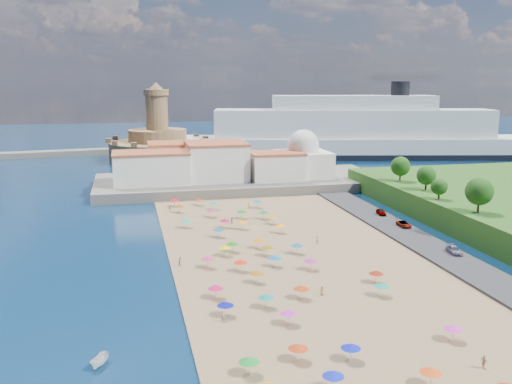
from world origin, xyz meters
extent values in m
plane|color=#071938|center=(0.00, 0.00, 0.00)|extent=(700.00, 700.00, 0.00)
cube|color=#59544C|center=(10.00, 73.00, 1.50)|extent=(90.00, 36.00, 3.00)
cube|color=#59544C|center=(-12.00, 108.00, 1.20)|extent=(18.00, 70.00, 2.40)
cube|color=silver|center=(-18.00, 69.00, 7.50)|extent=(22.00, 14.00, 9.00)
cube|color=silver|center=(2.00, 71.00, 8.50)|extent=(18.00, 16.00, 11.00)
cube|color=silver|center=(20.00, 67.00, 7.00)|extent=(16.00, 12.00, 8.00)
cube|color=silver|center=(-6.00, 83.00, 8.00)|extent=(24.00, 14.00, 10.00)
cube|color=silver|center=(30.00, 71.00, 7.00)|extent=(16.00, 16.00, 8.00)
sphere|color=silver|center=(30.00, 71.00, 13.00)|extent=(10.00, 10.00, 10.00)
cylinder|color=silver|center=(30.00, 71.00, 16.80)|extent=(1.20, 1.20, 1.60)
cylinder|color=olive|center=(-12.00, 138.00, 4.00)|extent=(40.00, 40.00, 8.00)
cylinder|color=olive|center=(-12.00, 138.00, 10.50)|extent=(24.00, 24.00, 5.00)
cylinder|color=olive|center=(-12.00, 138.00, 20.00)|extent=(9.00, 9.00, 14.00)
cylinder|color=olive|center=(-12.00, 138.00, 28.20)|extent=(10.40, 10.40, 2.40)
cone|color=olive|center=(-12.00, 138.00, 30.90)|extent=(6.00, 6.00, 3.00)
cube|color=black|center=(70.63, 128.90, 1.20)|extent=(150.35, 53.45, 2.40)
cube|color=silver|center=(70.63, 128.90, 4.44)|extent=(149.29, 52.84, 8.88)
cube|color=silver|center=(70.63, 128.90, 14.81)|extent=(119.52, 42.66, 11.85)
cube|color=silver|center=(70.63, 128.90, 23.69)|extent=(70.46, 28.26, 5.92)
cylinder|color=black|center=(89.92, 124.68, 29.61)|extent=(7.90, 7.90, 5.92)
cylinder|color=gray|center=(-12.45, 40.74, 1.25)|extent=(0.07, 0.07, 2.00)
cone|color=#8A3F0C|center=(-12.45, 40.74, 2.15)|extent=(2.50, 2.50, 0.60)
cylinder|color=gray|center=(8.16, 41.67, 1.25)|extent=(0.07, 0.07, 2.00)
cone|color=#0D6FB5|center=(8.16, 41.67, 2.15)|extent=(2.50, 2.50, 0.60)
cylinder|color=gray|center=(6.96, -49.07, 1.25)|extent=(0.07, 0.07, 2.00)
cone|color=#DA4A11|center=(6.96, -49.07, 2.15)|extent=(2.50, 2.50, 0.60)
cylinder|color=gray|center=(-5.40, 4.87, 1.25)|extent=(0.07, 0.07, 2.00)
cone|color=#197314|center=(-5.40, 4.87, 2.15)|extent=(2.50, 2.50, 0.60)
cylinder|color=gray|center=(-0.07, 21.37, 1.25)|extent=(0.07, 0.07, 2.00)
cone|color=orange|center=(-0.07, 21.37, 2.15)|extent=(2.50, 2.50, 0.60)
cylinder|color=gray|center=(7.45, 16.16, 1.25)|extent=(0.07, 0.07, 2.00)
cone|color=orange|center=(7.45, 16.16, 2.15)|extent=(2.50, 2.50, 0.60)
cylinder|color=gray|center=(7.73, 24.26, 1.25)|extent=(0.07, 0.07, 2.00)
cone|color=orange|center=(7.73, 24.26, 2.15)|extent=(2.50, 2.50, 0.60)
cylinder|color=gray|center=(-3.27, 42.49, 1.25)|extent=(0.07, 0.07, 2.00)
cone|color=#0F8F83|center=(-3.27, 42.49, 2.15)|extent=(2.50, 2.50, 0.60)
cylinder|color=gray|center=(-6.39, 15.94, 1.25)|extent=(0.07, 0.07, 2.00)
cone|color=#0A558D|center=(-6.39, 15.94, 2.15)|extent=(2.50, 2.50, 0.60)
cylinder|color=gray|center=(13.20, -23.14, 1.25)|extent=(0.07, 0.07, 2.00)
cone|color=#0F9070|center=(13.20, -23.14, 2.15)|extent=(2.50, 2.50, 0.60)
cylinder|color=gray|center=(6.68, 0.91, 1.25)|extent=(0.07, 0.07, 2.00)
cone|color=#0F5A90|center=(6.68, 0.91, 2.15)|extent=(2.50, 2.50, 0.60)
cylinder|color=gray|center=(-12.05, -25.17, 1.25)|extent=(0.07, 0.07, 2.00)
cone|color=#0B0C8F|center=(-12.05, -25.17, 2.15)|extent=(2.50, 2.50, 0.60)
cylinder|color=gray|center=(-12.32, 25.45, 1.25)|extent=(0.07, 0.07, 2.00)
cone|color=#11A081|center=(-12.32, 25.45, 2.15)|extent=(2.50, 2.50, 0.60)
cylinder|color=gray|center=(0.51, -41.61, 1.25)|extent=(0.07, 0.07, 2.00)
cone|color=#0D16AA|center=(0.51, -41.61, 2.15)|extent=(2.50, 2.50, 0.60)
cylinder|color=gray|center=(-12.25, -42.18, 1.25)|extent=(0.07, 0.07, 2.00)
cone|color=#17822A|center=(-12.25, -42.18, 2.15)|extent=(2.50, 2.50, 0.60)
cylinder|color=gray|center=(0.58, -21.35, 1.25)|extent=(0.07, 0.07, 2.00)
cone|color=#AD340D|center=(0.58, -21.35, 2.15)|extent=(2.50, 2.50, 0.60)
cylinder|color=gray|center=(-11.52, -3.52, 1.25)|extent=(0.07, 0.07, 2.00)
cone|color=#C22964|center=(-11.52, -3.52, 2.15)|extent=(2.50, 2.50, 0.60)
cylinder|color=gray|center=(-12.35, -18.19, 1.25)|extent=(0.07, 0.07, 2.00)
cone|color=#C60F4C|center=(-12.35, -18.19, 2.15)|extent=(2.50, 2.50, 0.60)
cylinder|color=gray|center=(6.89, 29.52, 1.25)|extent=(0.07, 0.07, 2.00)
cone|color=#147039|center=(6.89, 29.52, 2.15)|extent=(2.50, 2.50, 0.60)
cylinder|color=gray|center=(1.82, 31.26, 1.25)|extent=(0.07, 0.07, 2.00)
cone|color=#167D22|center=(1.82, 31.26, 2.15)|extent=(2.50, 2.50, 0.60)
cylinder|color=gray|center=(-13.04, 48.39, 1.25)|extent=(0.07, 0.07, 2.00)
cone|color=red|center=(-13.04, 48.39, 2.15)|extent=(2.50, 2.50, 0.60)
cylinder|color=gray|center=(6.25, -8.72, 1.25)|extent=(0.07, 0.07, 2.00)
cone|color=#A2228D|center=(6.25, -8.72, 2.15)|extent=(2.50, 2.50, 0.60)
cylinder|color=gray|center=(-3.90, -47.38, 1.25)|extent=(0.07, 0.07, 2.00)
cone|color=#0E1EBA|center=(-3.90, -47.38, 2.15)|extent=(2.50, 2.50, 0.60)
cylinder|color=gray|center=(-5.58, -23.61, 1.25)|extent=(0.07, 0.07, 2.00)
cone|color=#0D7A78|center=(-5.58, -23.61, 2.15)|extent=(2.50, 2.50, 0.60)
cylinder|color=gray|center=(-6.52, 48.11, 1.25)|extent=(0.07, 0.07, 2.00)
cone|color=maroon|center=(-6.52, 48.11, 2.15)|extent=(2.50, 2.50, 0.60)
cylinder|color=gray|center=(-6.11, -6.72, 1.25)|extent=(0.07, 0.07, 2.00)
cone|color=red|center=(-6.11, -6.72, 2.15)|extent=(2.50, 2.50, 0.60)
cylinder|color=gray|center=(0.67, 0.93, 1.25)|extent=(0.07, 0.07, 2.00)
cone|color=#7E5E0B|center=(0.67, 0.93, 2.15)|extent=(2.50, 2.50, 0.60)
cylinder|color=gray|center=(-7.34, 2.74, 1.25)|extent=(0.07, 0.07, 2.00)
cone|color=#D6BB0B|center=(-7.34, 2.74, 2.15)|extent=(2.50, 2.50, 0.60)
cylinder|color=gray|center=(-4.59, -12.99, 1.25)|extent=(0.07, 0.07, 2.00)
cone|color=#905C0D|center=(-4.59, -12.99, 2.15)|extent=(2.50, 2.50, 0.60)
cylinder|color=gray|center=(-3.70, 23.53, 1.25)|extent=(0.07, 0.07, 2.00)
cone|color=#A80D36|center=(-3.70, 23.53, 2.15)|extent=(2.50, 2.50, 0.60)
cylinder|color=gray|center=(0.50, -5.63, 1.25)|extent=(0.07, 0.07, 2.00)
cone|color=#0F678F|center=(0.50, -5.63, 2.15)|extent=(2.50, 2.50, 0.60)
cylinder|color=gray|center=(15.58, -39.62, 1.25)|extent=(0.07, 0.07, 2.00)
cone|color=#CB2BAE|center=(15.58, -39.62, 2.15)|extent=(2.50, 2.50, 0.60)
cylinder|color=gray|center=(0.22, 6.09, 1.25)|extent=(0.07, 0.07, 2.00)
cone|color=#CC7109|center=(0.22, 6.09, 2.15)|extent=(2.50, 2.50, 0.60)
cylinder|color=gray|center=(-5.75, -40.28, 1.25)|extent=(0.07, 0.07, 2.00)
cone|color=#AC340D|center=(-5.75, -40.28, 2.15)|extent=(2.50, 2.50, 0.60)
cylinder|color=gray|center=(-5.26, 34.19, 1.25)|extent=(0.07, 0.07, 2.00)
cone|color=#B82754|center=(-5.26, 34.19, 2.15)|extent=(2.50, 2.50, 0.60)
cylinder|color=gray|center=(-3.97, -30.01, 1.25)|extent=(0.07, 0.07, 2.00)
cone|color=#BA27AB|center=(-3.97, -30.01, 2.15)|extent=(2.50, 2.50, 0.60)
cylinder|color=gray|center=(14.90, -17.47, 1.25)|extent=(0.07, 0.07, 2.00)
cone|color=maroon|center=(14.90, -17.47, 2.15)|extent=(2.50, 2.50, 0.60)
imported|color=tan|center=(-16.27, -1.39, 1.14)|extent=(1.08, 1.09, 1.78)
imported|color=tan|center=(12.73, 6.30, 1.19)|extent=(0.72, 0.50, 1.89)
imported|color=tan|center=(5.84, 41.72, 1.10)|extent=(0.80, 1.19, 1.71)
imported|color=tan|center=(-14.66, 42.82, 1.03)|extent=(0.79, 0.98, 1.56)
imported|color=tan|center=(-12.67, -27.14, 1.09)|extent=(0.65, 0.73, 1.67)
imported|color=tan|center=(15.13, -47.00, 1.09)|extent=(0.60, 1.04, 1.67)
imported|color=tan|center=(4.26, -20.65, 1.05)|extent=(0.81, 0.56, 1.59)
imported|color=tan|center=(-1.51, 26.61, 1.10)|extent=(0.98, 1.05, 1.71)
imported|color=white|center=(-29.23, -35.87, 0.69)|extent=(2.80, 3.77, 1.37)
imported|color=gray|center=(36.00, 25.62, 1.43)|extent=(2.34, 4.47, 1.45)
imported|color=gray|center=(36.00, -6.97, 1.39)|extent=(2.64, 4.98, 1.37)
imported|color=gray|center=(36.00, 13.55, 1.34)|extent=(2.19, 4.64, 1.28)
cylinder|color=#382314|center=(47.14, 2.59, 7.64)|extent=(0.50, 0.50, 3.27)
sphere|color=#14380F|center=(47.14, 2.59, 10.58)|extent=(5.89, 5.89, 5.89)
cylinder|color=#382314|center=(46.17, 16.64, 7.08)|extent=(0.50, 0.50, 2.17)
sphere|color=#14380F|center=(46.17, 16.64, 9.03)|extent=(3.90, 3.90, 3.90)
cylinder|color=#382314|center=(48.88, 27.49, 7.35)|extent=(0.50, 0.50, 2.70)
sphere|color=#14380F|center=(48.88, 27.49, 9.78)|extent=(4.87, 4.87, 4.87)
cylinder|color=#382314|center=(48.46, 40.74, 7.48)|extent=(0.50, 0.50, 2.97)
sphere|color=#14380F|center=(48.46, 40.74, 10.16)|extent=(5.34, 5.34, 5.34)
camera|label=1|loc=(-25.03, -101.42, 34.07)|focal=40.00mm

